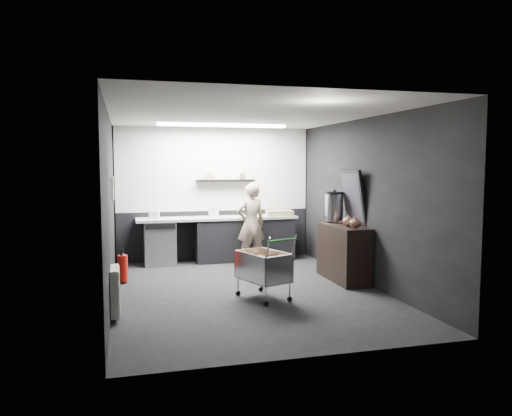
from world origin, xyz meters
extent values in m
plane|color=black|center=(0.00, 0.00, 0.00)|extent=(5.50, 5.50, 0.00)
plane|color=beige|center=(0.00, 0.00, 2.70)|extent=(5.50, 5.50, 0.00)
plane|color=black|center=(0.00, 2.75, 1.35)|extent=(5.50, 0.00, 5.50)
plane|color=black|center=(0.00, -2.75, 1.35)|extent=(5.50, 0.00, 5.50)
plane|color=black|center=(-2.00, 0.00, 1.35)|extent=(0.00, 5.50, 5.50)
plane|color=black|center=(2.00, 0.00, 1.35)|extent=(0.00, 5.50, 5.50)
cube|color=silver|center=(0.00, 2.73, 1.85)|extent=(3.95, 0.02, 1.70)
cube|color=black|center=(0.00, 2.73, 0.50)|extent=(3.95, 0.02, 1.00)
cube|color=black|center=(0.20, 2.62, 1.62)|extent=(1.20, 0.22, 0.04)
cylinder|color=white|center=(1.40, 2.72, 2.15)|extent=(0.20, 0.03, 0.20)
cube|color=white|center=(-1.98, 1.30, 1.55)|extent=(0.02, 0.30, 0.40)
cube|color=red|center=(-1.98, 1.30, 1.62)|extent=(0.02, 0.22, 0.10)
cube|color=white|center=(-1.94, -0.90, 0.35)|extent=(0.10, 0.50, 0.60)
cube|color=white|center=(0.00, 1.85, 2.67)|extent=(2.40, 0.20, 0.04)
cube|color=black|center=(0.55, 2.42, 0.42)|extent=(2.00, 0.56, 0.85)
cube|color=#B1B1AC|center=(0.00, 2.42, 0.88)|extent=(3.20, 0.60, 0.05)
cube|color=#9EA0A5|center=(-1.15, 2.42, 0.42)|extent=(0.60, 0.58, 0.85)
cube|color=black|center=(-1.15, 2.12, 0.78)|extent=(0.56, 0.02, 0.10)
imported|color=beige|center=(0.57, 1.97, 0.80)|extent=(0.62, 0.45, 1.59)
cube|color=silver|center=(0.13, -0.49, 0.28)|extent=(0.74, 0.90, 0.02)
cube|color=silver|center=(-0.11, -0.49, 0.48)|extent=(0.29, 0.73, 0.41)
cube|color=silver|center=(0.37, -0.49, 0.48)|extent=(0.29, 0.73, 0.41)
cube|color=silver|center=(0.13, -0.87, 0.48)|extent=(0.48, 0.20, 0.41)
cube|color=silver|center=(0.13, -0.12, 0.48)|extent=(0.48, 0.20, 0.41)
cylinder|color=silver|center=(-0.08, -0.84, 0.16)|extent=(0.02, 0.02, 0.27)
cylinder|color=silver|center=(0.34, -0.84, 0.16)|extent=(0.02, 0.02, 0.27)
cylinder|color=silver|center=(-0.08, -0.15, 0.16)|extent=(0.02, 0.02, 0.27)
cylinder|color=silver|center=(0.34, -0.15, 0.16)|extent=(0.02, 0.02, 0.27)
cylinder|color=green|center=(0.13, -0.93, 0.91)|extent=(0.48, 0.21, 0.03)
cube|color=brown|center=(0.02, -0.40, 0.47)|extent=(0.30, 0.33, 0.35)
cube|color=brown|center=(0.26, -0.60, 0.45)|extent=(0.28, 0.31, 0.31)
cylinder|color=black|center=(-0.08, -0.84, 0.04)|extent=(0.08, 0.05, 0.07)
cylinder|color=black|center=(-0.08, -0.15, 0.04)|extent=(0.08, 0.05, 0.07)
cylinder|color=black|center=(0.34, -0.84, 0.04)|extent=(0.08, 0.05, 0.07)
cylinder|color=black|center=(0.34, -0.15, 0.04)|extent=(0.08, 0.05, 0.07)
cube|color=black|center=(1.75, 0.26, 0.47)|extent=(0.47, 1.25, 0.93)
cylinder|color=silver|center=(1.75, 0.68, 1.19)|extent=(0.31, 0.31, 0.48)
cylinder|color=black|center=(1.75, 0.68, 1.45)|extent=(0.31, 0.31, 0.04)
sphere|color=black|center=(1.75, 0.68, 1.49)|extent=(0.05, 0.05, 0.05)
ellipsoid|color=brown|center=(1.75, 0.11, 1.02)|extent=(0.19, 0.19, 0.15)
ellipsoid|color=brown|center=(1.75, -0.15, 1.02)|extent=(0.19, 0.19, 0.15)
cube|color=black|center=(1.94, 0.32, 1.40)|extent=(0.21, 0.73, 0.93)
cube|color=black|center=(1.92, 0.32, 1.40)|extent=(0.15, 0.62, 0.80)
cylinder|color=red|center=(-1.85, 1.01, 0.25)|extent=(0.16, 0.16, 0.44)
cone|color=black|center=(-1.85, 1.01, 0.49)|extent=(0.11, 0.11, 0.07)
cylinder|color=black|center=(-1.85, 1.01, 0.54)|extent=(0.03, 0.03, 0.07)
cube|color=#9D8354|center=(1.28, 2.37, 0.95)|extent=(0.57, 0.45, 0.11)
cylinder|color=silver|center=(-0.08, 2.42, 1.00)|extent=(0.20, 0.20, 0.20)
cube|color=white|center=(-1.25, 2.37, 0.98)|extent=(0.21, 0.18, 0.16)
camera|label=1|loc=(-1.80, -7.36, 1.96)|focal=35.00mm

